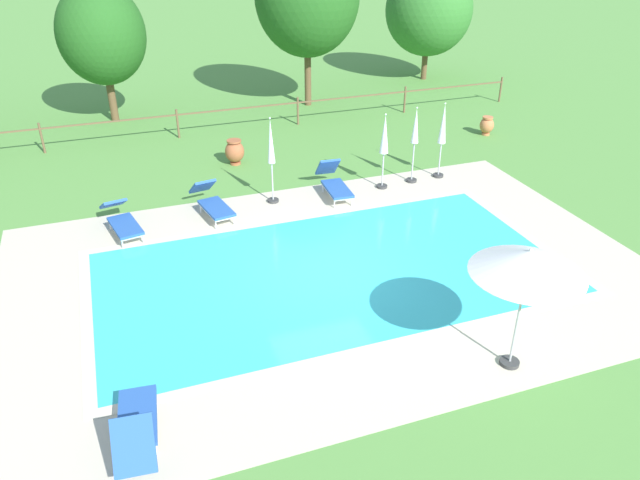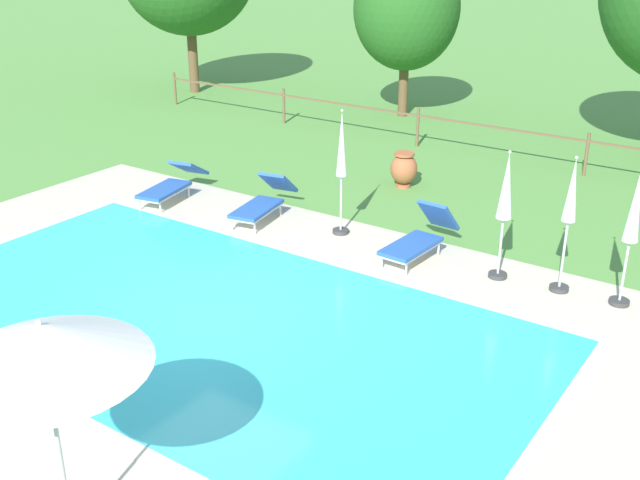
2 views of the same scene
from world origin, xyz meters
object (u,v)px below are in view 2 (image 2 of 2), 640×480
(sun_lounger_north_end, at_px, (172,184))
(patio_umbrella_open_foreground, at_px, (42,347))
(patio_umbrella_closed_row_west, at_px, (570,206))
(sun_lounger_north_far, at_px, (263,201))
(tree_far_west, at_px, (407,9))
(patio_umbrella_closed_row_mid_west, at_px, (342,158))
(terracotta_urn_near_fence, at_px, (404,169))
(patio_umbrella_closed_row_mid_east, at_px, (505,196))
(patio_umbrella_closed_row_centre, at_px, (634,217))
(sun_lounger_north_near_steps, at_px, (419,237))

(sun_lounger_north_end, bearing_deg, patio_umbrella_open_foreground, -50.97)
(sun_lounger_north_end, relative_size, patio_umbrella_closed_row_west, 0.92)
(sun_lounger_north_far, xyz_separation_m, tree_far_west, (-1.98, 9.48, 2.87))
(patio_umbrella_closed_row_mid_west, height_order, terracotta_urn_near_fence, patio_umbrella_closed_row_mid_west)
(patio_umbrella_closed_row_mid_west, bearing_deg, tree_far_west, 112.01)
(patio_umbrella_closed_row_west, height_order, patio_umbrella_closed_row_mid_east, patio_umbrella_closed_row_west)
(patio_umbrella_open_foreground, distance_m, patio_umbrella_closed_row_mid_east, 8.17)
(sun_lounger_north_far, bearing_deg, patio_umbrella_closed_row_mid_east, 0.91)
(sun_lounger_north_end, height_order, patio_umbrella_closed_row_mid_west, patio_umbrella_closed_row_mid_west)
(patio_umbrella_open_foreground, bearing_deg, sun_lounger_north_end, 129.03)
(sun_lounger_north_end, xyz_separation_m, patio_umbrella_open_foreground, (6.28, -7.75, 1.81))
(patio_umbrella_closed_row_centre, distance_m, tree_far_west, 13.05)
(patio_umbrella_closed_row_west, relative_size, patio_umbrella_closed_row_mid_east, 1.02)
(sun_lounger_north_near_steps, bearing_deg, patio_umbrella_open_foreground, -87.48)
(sun_lounger_north_far, xyz_separation_m, terracotta_urn_near_fence, (1.40, 3.41, 0.06))
(patio_umbrella_closed_row_mid_west, distance_m, terracotta_urn_near_fence, 3.39)
(sun_lounger_north_end, bearing_deg, sun_lounger_north_near_steps, 2.88)
(sun_lounger_north_near_steps, distance_m, patio_umbrella_open_foreground, 8.25)
(patio_umbrella_open_foreground, relative_size, tree_far_west, 0.48)
(patio_umbrella_closed_row_mid_east, bearing_deg, sun_lounger_north_end, -177.63)
(sun_lounger_north_near_steps, distance_m, patio_umbrella_closed_row_centre, 3.70)
(sun_lounger_north_near_steps, relative_size, tree_far_west, 0.38)
(patio_umbrella_closed_row_mid_west, bearing_deg, sun_lounger_north_far, -172.75)
(patio_umbrella_closed_row_centre, bearing_deg, sun_lounger_north_near_steps, -177.12)
(patio_umbrella_closed_row_west, height_order, tree_far_west, tree_far_west)
(patio_umbrella_closed_row_mid_east, height_order, terracotta_urn_near_fence, patio_umbrella_closed_row_mid_east)
(patio_umbrella_closed_row_west, bearing_deg, terracotta_urn_near_fence, 145.67)
(sun_lounger_north_near_steps, relative_size, sun_lounger_north_far, 0.94)
(patio_umbrella_closed_row_mid_west, bearing_deg, sun_lounger_north_near_steps, -4.88)
(sun_lounger_north_far, xyz_separation_m, patio_umbrella_closed_row_mid_east, (5.08, 0.08, 1.10))
(sun_lounger_north_end, bearing_deg, terracotta_urn_near_fence, 43.98)
(patio_umbrella_closed_row_centre, height_order, terracotta_urn_near_fence, patio_umbrella_closed_row_centre)
(sun_lounger_north_far, distance_m, patio_umbrella_closed_row_mid_east, 5.20)
(patio_umbrella_closed_row_centre, distance_m, terracotta_urn_near_fence, 6.58)
(patio_umbrella_closed_row_centre, bearing_deg, tree_far_west, 134.45)
(sun_lounger_north_near_steps, relative_size, patio_umbrella_closed_row_mid_east, 0.86)
(patio_umbrella_open_foreground, relative_size, patio_umbrella_closed_row_centre, 1.05)
(sun_lounger_north_far, relative_size, sun_lounger_north_end, 0.97)
(terracotta_urn_near_fence, bearing_deg, tree_far_west, 119.11)
(sun_lounger_north_far, xyz_separation_m, patio_umbrella_open_foreground, (3.91, -7.98, 1.80))
(sun_lounger_north_end, relative_size, tree_far_west, 0.42)
(patio_umbrella_closed_row_west, xyz_separation_m, patio_umbrella_closed_row_centre, (0.96, 0.06, 0.00))
(terracotta_urn_near_fence, bearing_deg, patio_umbrella_open_foreground, -77.56)
(patio_umbrella_closed_row_mid_west, bearing_deg, sun_lounger_north_end, -173.76)
(patio_umbrella_closed_row_west, distance_m, terracotta_urn_near_fence, 5.81)
(sun_lounger_north_end, distance_m, patio_umbrella_closed_row_west, 8.58)
(tree_far_west, bearing_deg, patio_umbrella_closed_row_mid_east, -53.07)
(patio_umbrella_closed_row_west, xyz_separation_m, tree_far_west, (-8.10, 9.30, 1.75))
(sun_lounger_north_end, height_order, patio_umbrella_open_foreground, patio_umbrella_open_foreground)
(sun_lounger_north_near_steps, xyz_separation_m, patio_umbrella_closed_row_west, (2.57, 0.12, 1.10))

